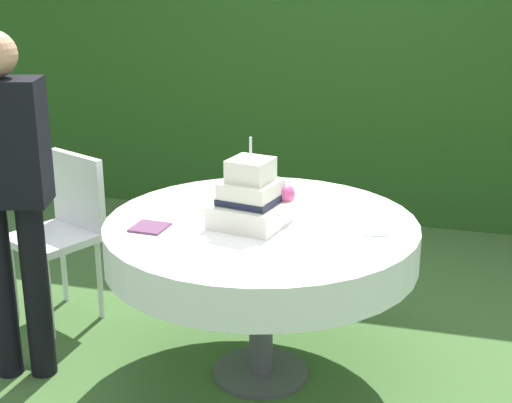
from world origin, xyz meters
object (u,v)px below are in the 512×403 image
at_px(garden_chair, 64,222).
at_px(standing_person, 8,186).
at_px(wedding_cake, 252,199).
at_px(serving_plate_near, 271,194).
at_px(napkin_stack, 150,227).
at_px(cake_table, 261,242).
at_px(serving_plate_far, 375,230).

distance_m(garden_chair, standing_person, 0.73).
xyz_separation_m(wedding_cake, garden_chair, (-1.14, 0.36, -0.34)).
height_order(wedding_cake, garden_chair, wedding_cake).
relative_size(wedding_cake, serving_plate_near, 3.20).
relative_size(napkin_stack, garden_chair, 0.16).
height_order(serving_plate_near, napkin_stack, serving_plate_near).
bearing_deg(cake_table, serving_plate_near, 98.00).
relative_size(cake_table, serving_plate_near, 11.37).
distance_m(cake_table, standing_person, 1.14).
distance_m(cake_table, wedding_cake, 0.21).
height_order(napkin_stack, standing_person, standing_person).
bearing_deg(standing_person, cake_table, 15.09).
height_order(wedding_cake, standing_person, standing_person).
relative_size(wedding_cake, standing_person, 0.25).
xyz_separation_m(cake_table, garden_chair, (-1.17, 0.32, -0.13)).
height_order(serving_plate_near, standing_person, standing_person).
height_order(cake_table, serving_plate_far, serving_plate_far).
distance_m(wedding_cake, standing_person, 1.07).
distance_m(wedding_cake, serving_plate_far, 0.55).
xyz_separation_m(wedding_cake, serving_plate_far, (0.53, 0.06, -0.11)).
distance_m(wedding_cake, napkin_stack, 0.46).
relative_size(serving_plate_near, standing_person, 0.08).
height_order(serving_plate_near, garden_chair, garden_chair).
relative_size(wedding_cake, napkin_stack, 2.70).
bearing_deg(garden_chair, napkin_stack, -36.05).
xyz_separation_m(wedding_cake, serving_plate_near, (-0.02, 0.42, -0.11)).
height_order(serving_plate_far, garden_chair, garden_chair).
xyz_separation_m(wedding_cake, napkin_stack, (-0.41, -0.17, -0.11)).
bearing_deg(serving_plate_near, standing_person, -146.76).
relative_size(garden_chair, standing_person, 0.56).
bearing_deg(wedding_cake, serving_plate_far, 5.95).
bearing_deg(garden_chair, serving_plate_far, -10.27).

